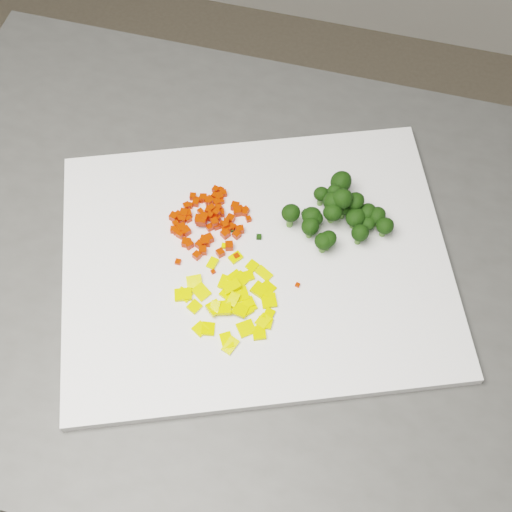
% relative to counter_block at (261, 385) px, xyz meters
% --- Properties ---
extents(counter_block, '(1.04, 0.73, 0.90)m').
position_rel_counter_block_xyz_m(counter_block, '(0.00, 0.00, 0.00)').
color(counter_block, '#454542').
rests_on(counter_block, ground).
extents(cutting_board, '(0.60, 0.54, 0.01)m').
position_rel_counter_block_xyz_m(cutting_board, '(-0.01, 0.00, 0.46)').
color(cutting_board, white).
rests_on(cutting_board, counter_block).
extents(carrot_pile, '(0.11, 0.11, 0.03)m').
position_rel_counter_block_xyz_m(carrot_pile, '(-0.08, 0.04, 0.48)').
color(carrot_pile, red).
rests_on(carrot_pile, cutting_board).
extents(pepper_pile, '(0.13, 0.13, 0.02)m').
position_rel_counter_block_xyz_m(pepper_pile, '(-0.03, -0.06, 0.47)').
color(pepper_pile, yellow).
rests_on(pepper_pile, cutting_board).
extents(broccoli_pile, '(0.13, 0.13, 0.06)m').
position_rel_counter_block_xyz_m(broccoli_pile, '(0.08, 0.08, 0.49)').
color(broccoli_pile, black).
rests_on(broccoli_pile, cutting_board).
extents(carrot_cube_0, '(0.01, 0.01, 0.01)m').
position_rel_counter_block_xyz_m(carrot_cube_0, '(-0.09, 0.04, 0.48)').
color(carrot_cube_0, red).
rests_on(carrot_cube_0, carrot_pile).
extents(carrot_cube_1, '(0.01, 0.01, 0.01)m').
position_rel_counter_block_xyz_m(carrot_cube_1, '(-0.13, 0.04, 0.47)').
color(carrot_cube_1, red).
rests_on(carrot_cube_1, carrot_pile).
extents(carrot_cube_2, '(0.01, 0.01, 0.01)m').
position_rel_counter_block_xyz_m(carrot_cube_2, '(-0.13, 0.02, 0.47)').
color(carrot_cube_2, red).
rests_on(carrot_cube_2, carrot_pile).
extents(carrot_cube_3, '(0.01, 0.01, 0.01)m').
position_rel_counter_block_xyz_m(carrot_cube_3, '(-0.10, 0.08, 0.47)').
color(carrot_cube_3, red).
rests_on(carrot_cube_3, carrot_pile).
extents(carrot_cube_4, '(0.01, 0.01, 0.01)m').
position_rel_counter_block_xyz_m(carrot_cube_4, '(-0.08, 0.01, 0.47)').
color(carrot_cube_4, red).
rests_on(carrot_cube_4, carrot_pile).
extents(carrot_cube_5, '(0.01, 0.01, 0.01)m').
position_rel_counter_block_xyz_m(carrot_cube_5, '(-0.12, 0.06, 0.47)').
color(carrot_cube_5, red).
rests_on(carrot_cube_5, carrot_pile).
extents(carrot_cube_6, '(0.01, 0.01, 0.01)m').
position_rel_counter_block_xyz_m(carrot_cube_6, '(-0.04, 0.07, 0.47)').
color(carrot_cube_6, red).
rests_on(carrot_cube_6, carrot_pile).
extents(carrot_cube_7, '(0.01, 0.01, 0.01)m').
position_rel_counter_block_xyz_m(carrot_cube_7, '(-0.08, 0.01, 0.47)').
color(carrot_cube_7, red).
rests_on(carrot_cube_7, carrot_pile).
extents(carrot_cube_8, '(0.01, 0.01, 0.01)m').
position_rel_counter_block_xyz_m(carrot_cube_8, '(-0.10, 0.00, 0.47)').
color(carrot_cube_8, red).
rests_on(carrot_cube_8, carrot_pile).
extents(carrot_cube_9, '(0.01, 0.01, 0.01)m').
position_rel_counter_block_xyz_m(carrot_cube_9, '(-0.06, 0.07, 0.47)').
color(carrot_cube_9, red).
rests_on(carrot_cube_9, carrot_pile).
extents(carrot_cube_10, '(0.01, 0.01, 0.01)m').
position_rel_counter_block_xyz_m(carrot_cube_10, '(-0.13, 0.03, 0.47)').
color(carrot_cube_10, red).
rests_on(carrot_cube_10, carrot_pile).
extents(carrot_cube_11, '(0.01, 0.01, 0.01)m').
position_rel_counter_block_xyz_m(carrot_cube_11, '(-0.05, 0.07, 0.47)').
color(carrot_cube_11, red).
rests_on(carrot_cube_11, carrot_pile).
extents(carrot_cube_12, '(0.01, 0.01, 0.01)m').
position_rel_counter_block_xyz_m(carrot_cube_12, '(-0.09, 0.04, 0.48)').
color(carrot_cube_12, red).
rests_on(carrot_cube_12, carrot_pile).
extents(carrot_cube_13, '(0.01, 0.01, 0.01)m').
position_rel_counter_block_xyz_m(carrot_cube_13, '(-0.10, 0.00, 0.47)').
color(carrot_cube_13, red).
rests_on(carrot_cube_13, carrot_pile).
extents(carrot_cube_14, '(0.01, 0.01, 0.01)m').
position_rel_counter_block_xyz_m(carrot_cube_14, '(-0.10, 0.00, 0.47)').
color(carrot_cube_14, red).
rests_on(carrot_cube_14, carrot_pile).
extents(carrot_cube_15, '(0.01, 0.01, 0.01)m').
position_rel_counter_block_xyz_m(carrot_cube_15, '(-0.04, 0.06, 0.47)').
color(carrot_cube_15, red).
rests_on(carrot_cube_15, carrot_pile).
extents(carrot_cube_16, '(0.01, 0.01, 0.01)m').
position_rel_counter_block_xyz_m(carrot_cube_16, '(-0.09, 0.07, 0.47)').
color(carrot_cube_16, red).
rests_on(carrot_cube_16, carrot_pile).
extents(carrot_cube_17, '(0.01, 0.01, 0.01)m').
position_rel_counter_block_xyz_m(carrot_cube_17, '(-0.04, 0.04, 0.47)').
color(carrot_cube_17, red).
rests_on(carrot_cube_17, carrot_pile).
extents(carrot_cube_18, '(0.01, 0.01, 0.01)m').
position_rel_counter_block_xyz_m(carrot_cube_18, '(-0.06, 0.00, 0.47)').
color(carrot_cube_18, red).
rests_on(carrot_cube_18, carrot_pile).
extents(carrot_cube_19, '(0.01, 0.01, 0.01)m').
position_rel_counter_block_xyz_m(carrot_cube_19, '(-0.10, 0.06, 0.47)').
color(carrot_cube_19, red).
rests_on(carrot_cube_19, carrot_pile).
extents(carrot_cube_20, '(0.01, 0.01, 0.01)m').
position_rel_counter_block_xyz_m(carrot_cube_20, '(-0.08, 0.10, 0.47)').
color(carrot_cube_20, red).
rests_on(carrot_cube_20, carrot_pile).
extents(carrot_cube_21, '(0.01, 0.01, 0.01)m').
position_rel_counter_block_xyz_m(carrot_cube_21, '(-0.11, 0.07, 0.47)').
color(carrot_cube_21, red).
rests_on(carrot_cube_21, carrot_pile).
extents(carrot_cube_22, '(0.01, 0.01, 0.01)m').
position_rel_counter_block_xyz_m(carrot_cube_22, '(-0.08, 0.07, 0.47)').
color(carrot_cube_22, red).
rests_on(carrot_cube_22, carrot_pile).
extents(carrot_cube_23, '(0.01, 0.01, 0.01)m').
position_rel_counter_block_xyz_m(carrot_cube_23, '(-0.05, 0.04, 0.47)').
color(carrot_cube_23, red).
rests_on(carrot_cube_23, carrot_pile).
extents(carrot_cube_24, '(0.01, 0.01, 0.01)m').
position_rel_counter_block_xyz_m(carrot_cube_24, '(-0.07, 0.04, 0.47)').
color(carrot_cube_24, red).
rests_on(carrot_cube_24, carrot_pile).
extents(carrot_cube_25, '(0.01, 0.01, 0.01)m').
position_rel_counter_block_xyz_m(carrot_cube_25, '(-0.09, 0.04, 0.48)').
color(carrot_cube_25, red).
rests_on(carrot_cube_25, carrot_pile).
extents(carrot_cube_26, '(0.01, 0.01, 0.01)m').
position_rel_counter_block_xyz_m(carrot_cube_26, '(-0.10, 0.04, 0.48)').
color(carrot_cube_26, red).
rests_on(carrot_cube_26, carrot_pile).
extents(carrot_cube_27, '(0.01, 0.01, 0.01)m').
position_rel_counter_block_xyz_m(carrot_cube_27, '(-0.08, 0.08, 0.47)').
color(carrot_cube_27, red).
rests_on(carrot_cube_27, carrot_pile).
extents(carrot_cube_28, '(0.01, 0.01, 0.01)m').
position_rel_counter_block_xyz_m(carrot_cube_28, '(-0.08, 0.02, 0.47)').
color(carrot_cube_28, red).
rests_on(carrot_cube_28, carrot_pile).
extents(carrot_cube_29, '(0.01, 0.01, 0.01)m').
position_rel_counter_block_xyz_m(carrot_cube_29, '(-0.09, 0.09, 0.47)').
color(carrot_cube_29, red).
rests_on(carrot_cube_29, carrot_pile).
extents(carrot_cube_30, '(0.01, 0.01, 0.01)m').
position_rel_counter_block_xyz_m(carrot_cube_30, '(-0.08, 0.07, 0.47)').
color(carrot_cube_30, red).
rests_on(carrot_cube_30, carrot_pile).
extents(carrot_cube_31, '(0.01, 0.01, 0.01)m').
position_rel_counter_block_xyz_m(carrot_cube_31, '(-0.06, 0.04, 0.47)').
color(carrot_cube_31, red).
rests_on(carrot_cube_31, carrot_pile).
extents(carrot_cube_32, '(0.01, 0.01, 0.01)m').
position_rel_counter_block_xyz_m(carrot_cube_32, '(-0.08, 0.05, 0.48)').
color(carrot_cube_32, red).
rests_on(carrot_cube_32, carrot_pile).
extents(carrot_cube_33, '(0.01, 0.01, 0.01)m').
position_rel_counter_block_xyz_m(carrot_cube_33, '(-0.08, 0.05, 0.47)').
color(carrot_cube_33, red).
rests_on(carrot_cube_33, carrot_pile).
extents(carrot_cube_34, '(0.01, 0.01, 0.01)m').
position_rel_counter_block_xyz_m(carrot_cube_34, '(-0.12, 0.04, 0.47)').
color(carrot_cube_34, red).
rests_on(carrot_cube_34, carrot_pile).
extents(carrot_cube_35, '(0.01, 0.01, 0.01)m').
position_rel_counter_block_xyz_m(carrot_cube_35, '(-0.09, -0.01, 0.47)').
color(carrot_cube_35, red).
rests_on(carrot_cube_35, carrot_pile).
extents(carrot_cube_36, '(0.01, 0.01, 0.01)m').
position_rel_counter_block_xyz_m(carrot_cube_36, '(-0.10, 0.04, 0.47)').
color(carrot_cube_36, red).
rests_on(carrot_cube_36, carrot_pile).
extents(carrot_cube_37, '(0.01, 0.01, 0.01)m').
position_rel_counter_block_xyz_m(carrot_cube_37, '(-0.11, 0.04, 0.47)').
color(carrot_cube_37, red).
rests_on(carrot_cube_37, carrot_pile).
extents(carrot_cube_38, '(0.01, 0.01, 0.01)m').
position_rel_counter_block_xyz_m(carrot_cube_38, '(-0.08, 0.05, 0.48)').
color(carrot_cube_38, red).
rests_on(carrot_cube_38, carrot_pile).
extents(carrot_cube_39, '(0.01, 0.01, 0.01)m').
position_rel_counter_block_xyz_m(carrot_cube_39, '(-0.12, 0.06, 0.47)').
color(carrot_cube_39, red).
rests_on(carrot_cube_39, carrot_pile).
extents(carrot_cube_40, '(0.01, 0.01, 0.01)m').
position_rel_counter_block_xyz_m(carrot_cube_40, '(-0.06, 0.03, 0.47)').
color(carrot_cube_40, red).
rests_on(carrot_cube_40, carrot_pile).
extents(carrot_cube_41, '(0.01, 0.01, 0.01)m').
position_rel_counter_block_xyz_m(carrot_cube_41, '(-0.12, 0.05, 0.47)').
color(carrot_cube_41, red).
rests_on(carrot_cube_41, carrot_pile).
extents(carrot_cube_42, '(0.01, 0.01, 0.01)m').
position_rel_counter_block_xyz_m(carrot_cube_42, '(-0.07, 0.06, 0.47)').
color(carrot_cube_42, red).
rests_on(carrot_cube_42, carrot_pile).
extents(carrot_cube_43, '(0.01, 0.01, 0.01)m').
position_rel_counter_block_xyz_m(carrot_cube_43, '(-0.09, 0.05, 0.48)').
color(carrot_cube_43, red).
rests_on(carrot_cube_43, carrot_pile).
extents(carrot_cube_44, '(0.01, 0.01, 0.01)m').
position_rel_counter_block_xyz_m(carrot_cube_44, '(-0.09, 0.05, 0.47)').
color(carrot_cube_44, red).
rests_on(carrot_cube_44, carrot_pile).
extents(carrot_cube_45, '(0.01, 0.01, 0.01)m').
position_rel_counter_block_xyz_m(carrot_cube_45, '(-0.09, 0.06, 0.48)').
color(carrot_cube_45, red).
rests_on(carrot_cube_45, carrot_pile).
extents(carrot_cube_46, '(0.01, 0.01, 0.01)m').
position_rel_counter_block_xyz_m(carrot_cube_46, '(-0.12, 0.02, 0.47)').
color(carrot_cube_46, red).
rests_on(carrot_cube_46, carrot_pile).
extents(carrot_cube_47, '(0.01, 0.01, 0.01)m').
position_rel_counter_block_xyz_m(carrot_cube_47, '(-0.08, 0.04, 0.48)').
color(carrot_cube_47, red).
rests_on(carrot_cube_47, carrot_pile).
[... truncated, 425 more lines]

